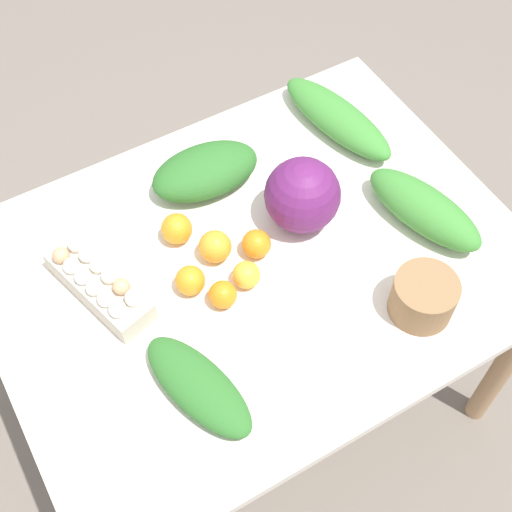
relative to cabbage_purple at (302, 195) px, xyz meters
name	(u,v)px	position (x,y,z in m)	size (l,w,h in m)	color
ground_plane	(256,389)	(0.16, 0.05, -0.84)	(8.00, 8.00, 0.00)	#70665B
dining_table	(256,283)	(0.16, 0.05, -0.19)	(1.25, 0.95, 0.75)	silver
cabbage_purple	(302,195)	(0.00, 0.00, 0.00)	(0.18, 0.18, 0.18)	#601E5B
egg_carton	(99,283)	(0.51, -0.05, -0.05)	(0.17, 0.30, 0.09)	beige
paper_bag	(423,297)	(-0.10, 0.35, -0.04)	(0.15, 0.15, 0.10)	olive
greens_bunch_beet_tops	(198,386)	(0.43, 0.28, -0.06)	(0.30, 0.12, 0.06)	#2D6B28
greens_bunch_dandelion	(424,209)	(-0.25, 0.16, -0.04)	(0.33, 0.12, 0.10)	#3D8433
greens_bunch_chard	(337,118)	(-0.25, -0.21, -0.05)	(0.38, 0.12, 0.08)	#3D8433
greens_bunch_kale	(205,171)	(0.15, -0.22, -0.04)	(0.28, 0.16, 0.10)	#2D6B28
orange_0	(246,275)	(0.21, 0.09, -0.06)	(0.07, 0.07, 0.07)	#F9A833
orange_1	(215,247)	(0.23, -0.01, -0.05)	(0.08, 0.08, 0.08)	orange
orange_2	(177,229)	(0.29, -0.10, -0.05)	(0.08, 0.08, 0.08)	orange
orange_3	(256,244)	(0.15, 0.03, -0.06)	(0.07, 0.07, 0.07)	orange
orange_4	(223,295)	(0.28, 0.11, -0.06)	(0.07, 0.07, 0.07)	orange
orange_5	(190,280)	(0.33, 0.04, -0.06)	(0.07, 0.07, 0.07)	orange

